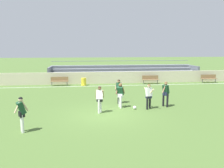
{
  "coord_description": "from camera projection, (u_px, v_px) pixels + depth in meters",
  "views": [
    {
      "loc": [
        -1.27,
        -12.98,
        3.9
      ],
      "look_at": [
        0.73,
        3.11,
        1.3
      ],
      "focal_mm": 36.45,
      "sensor_mm": 36.0,
      "label": 1
    }
  ],
  "objects": [
    {
      "name": "sideline_wall",
      "position": [
        96.0,
        78.0,
        24.73
      ],
      "size": [
        48.0,
        0.16,
        1.29
      ],
      "primitive_type": "cube",
      "color": "beige",
      "rests_on": "ground"
    },
    {
      "name": "field_line_sideline",
      "position": [
        97.0,
        86.0,
        23.37
      ],
      "size": [
        44.0,
        0.12,
        0.01
      ],
      "primitive_type": "cube",
      "color": "white",
      "rests_on": "ground"
    },
    {
      "name": "player_dark_pressing_high",
      "position": [
        119.0,
        89.0,
        15.96
      ],
      "size": [
        0.58,
        0.45,
        1.7
      ],
      "color": "black",
      "rests_on": "ground"
    },
    {
      "name": "bleacher_stand",
      "position": [
        124.0,
        72.0,
        27.77
      ],
      "size": [
        17.86,
        3.36,
        2.26
      ],
      "color": "#9EA3AD",
      "rests_on": "ground"
    },
    {
      "name": "bench_near_bin",
      "position": [
        59.0,
        80.0,
        23.59
      ],
      "size": [
        1.8,
        0.4,
        0.9
      ],
      "color": "olive",
      "rests_on": "ground"
    },
    {
      "name": "player_dark_overlapping",
      "position": [
        166.0,
        92.0,
        15.04
      ],
      "size": [
        0.64,
        0.49,
        1.69
      ],
      "color": "black",
      "rests_on": "ground"
    },
    {
      "name": "soccer_ball",
      "position": [
        135.0,
        108.0,
        14.53
      ],
      "size": [
        0.22,
        0.22,
        0.22
      ],
      "primitive_type": "sphere",
      "color": "white",
      "rests_on": "ground"
    },
    {
      "name": "bench_near_wall_gap",
      "position": [
        150.0,
        79.0,
        24.77
      ],
      "size": [
        1.8,
        0.4,
        0.9
      ],
      "color": "olive",
      "rests_on": "ground"
    },
    {
      "name": "bench_far_right",
      "position": [
        209.0,
        78.0,
        25.6
      ],
      "size": [
        1.8,
        0.4,
        0.9
      ],
      "color": "olive",
      "rests_on": "ground"
    },
    {
      "name": "trash_bin",
      "position": [
        84.0,
        82.0,
        23.6
      ],
      "size": [
        0.51,
        0.51,
        0.79
      ],
      "primitive_type": "cylinder",
      "color": "yellow",
      "rests_on": "ground"
    },
    {
      "name": "ground_plane",
      "position": [
        106.0,
        114.0,
        13.49
      ],
      "size": [
        160.0,
        160.0,
        0.0
      ],
      "primitive_type": "plane",
      "color": "#4C6B30"
    },
    {
      "name": "player_dark_deep_cover",
      "position": [
        120.0,
        93.0,
        14.82
      ],
      "size": [
        0.66,
        0.51,
        1.61
      ],
      "color": "white",
      "rests_on": "ground"
    },
    {
      "name": "player_white_wide_left",
      "position": [
        100.0,
        97.0,
        13.6
      ],
      "size": [
        0.5,
        0.42,
        1.63
      ],
      "color": "white",
      "rests_on": "ground"
    },
    {
      "name": "player_dark_trailing_run",
      "position": [
        21.0,
        111.0,
        10.46
      ],
      "size": [
        0.58,
        0.52,
        1.68
      ],
      "color": "white",
      "rests_on": "ground"
    },
    {
      "name": "player_white_wide_right",
      "position": [
        149.0,
        94.0,
        14.5
      ],
      "size": [
        0.47,
        0.76,
        1.62
      ],
      "color": "black",
      "rests_on": "ground"
    }
  ]
}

